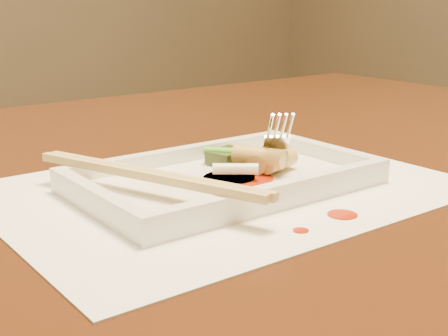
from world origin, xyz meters
TOP-DOWN VIEW (x-y plane):
  - table at (0.00, 0.00)m, footprint 1.40×0.90m
  - placemat at (-0.02, -0.09)m, footprint 0.40×0.30m
  - sauce_splatter_a at (0.01, -0.20)m, footprint 0.02×0.02m
  - sauce_splatter_b at (-0.04, -0.21)m, footprint 0.01×0.01m
  - plate_base at (-0.02, -0.09)m, footprint 0.26×0.16m
  - plate_rim_far at (-0.02, -0.01)m, footprint 0.26×0.01m
  - plate_rim_near at (-0.02, -0.16)m, footprint 0.26×0.01m
  - plate_rim_left at (-0.15, -0.09)m, footprint 0.01×0.14m
  - plate_rim_right at (0.10, -0.09)m, footprint 0.01×0.14m
  - veg_piece at (0.01, -0.05)m, footprint 0.04×0.04m
  - scallion_white at (-0.02, -0.10)m, footprint 0.04×0.03m
  - scallion_green at (0.02, -0.07)m, footprint 0.06×0.07m
  - chopstick_a at (-0.10, -0.09)m, footprint 0.09×0.22m
  - chopstick_b at (-0.10, -0.09)m, footprint 0.09×0.22m
  - fork at (0.05, -0.07)m, footprint 0.09×0.10m
  - sauce_blob_0 at (-0.01, -0.10)m, footprint 0.06×0.06m
  - sauce_blob_1 at (-0.02, -0.09)m, footprint 0.05×0.05m
  - sauce_blob_2 at (-0.01, -0.08)m, footprint 0.04×0.04m
  - rice_cake_0 at (0.03, -0.10)m, footprint 0.04×0.03m
  - rice_cake_1 at (0.02, -0.09)m, footprint 0.05×0.04m
  - rice_cake_2 at (0.01, -0.09)m, footprint 0.04×0.05m
  - rice_cake_3 at (0.05, -0.09)m, footprint 0.05×0.05m

SIDE VIEW (x-z plane):
  - table at x=0.00m, z-range 0.27..1.02m
  - placemat at x=-0.02m, z-range 0.75..0.75m
  - sauce_splatter_a at x=0.01m, z-range 0.75..0.75m
  - sauce_splatter_b at x=-0.04m, z-range 0.75..0.75m
  - plate_base at x=-0.02m, z-range 0.75..0.76m
  - sauce_blob_0 at x=-0.01m, z-range 0.76..0.76m
  - sauce_blob_1 at x=-0.02m, z-range 0.76..0.76m
  - sauce_blob_2 at x=-0.01m, z-range 0.76..0.76m
  - plate_rim_far at x=-0.02m, z-range 0.76..0.77m
  - plate_rim_near at x=-0.02m, z-range 0.76..0.77m
  - plate_rim_left at x=-0.15m, z-range 0.76..0.77m
  - plate_rim_right at x=0.10m, z-range 0.76..0.77m
  - veg_piece at x=0.01m, z-range 0.76..0.77m
  - rice_cake_0 at x=0.03m, z-range 0.76..0.78m
  - rice_cake_1 at x=0.02m, z-range 0.76..0.78m
  - rice_cake_3 at x=0.05m, z-range 0.76..0.78m
  - scallion_white at x=-0.02m, z-range 0.77..0.78m
  - scallion_green at x=0.02m, z-range 0.77..0.78m
  - rice_cake_2 at x=0.01m, z-range 0.77..0.78m
  - chopstick_a at x=-0.10m, z-range 0.77..0.78m
  - chopstick_b at x=-0.10m, z-range 0.77..0.78m
  - fork at x=0.05m, z-range 0.76..0.90m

